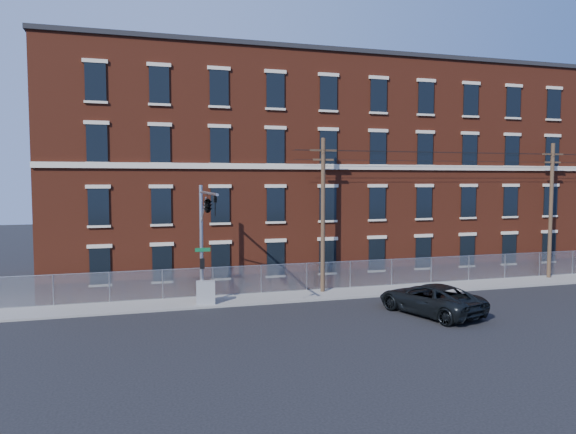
# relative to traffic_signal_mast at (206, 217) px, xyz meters

# --- Properties ---
(ground) EXTENTS (140.00, 140.00, 0.00)m
(ground) POSITION_rel_traffic_signal_mast_xyz_m (6.00, -2.18, -5.39)
(ground) COLOR black
(ground) RESTS_ON ground
(sidewalk) EXTENTS (65.00, 3.00, 0.12)m
(sidewalk) POSITION_rel_traffic_signal_mast_xyz_m (18.00, 2.82, -5.33)
(sidewalk) COLOR gray
(sidewalk) RESTS_ON ground
(mill_building) EXTENTS (55.30, 14.32, 16.30)m
(mill_building) POSITION_rel_traffic_signal_mast_xyz_m (18.00, 11.75, 2.76)
(mill_building) COLOR #5F2313
(mill_building) RESTS_ON ground
(chain_link_fence) EXTENTS (59.06, 0.06, 1.85)m
(chain_link_fence) POSITION_rel_traffic_signal_mast_xyz_m (18.00, 4.12, -4.33)
(chain_link_fence) COLOR #A5A8AD
(chain_link_fence) RESTS_ON ground
(traffic_signal_mast) EXTENTS (0.90, 6.75, 7.00)m
(traffic_signal_mast) POSITION_rel_traffic_signal_mast_xyz_m (0.00, 0.00, 0.00)
(traffic_signal_mast) COLOR #9EA0A5
(traffic_signal_mast) RESTS_ON ground
(utility_pole_near) EXTENTS (1.80, 0.28, 10.00)m
(utility_pole_near) POSITION_rel_traffic_signal_mast_xyz_m (8.00, 3.42, -0.05)
(utility_pole_near) COLOR #4F3B27
(utility_pole_near) RESTS_ON ground
(utility_pole_mid) EXTENTS (1.80, 0.28, 10.00)m
(utility_pole_mid) POSITION_rel_traffic_signal_mast_xyz_m (26.00, 3.42, -0.05)
(utility_pole_mid) COLOR #4F3B27
(utility_pole_mid) RESTS_ON ground
(overhead_wires) EXTENTS (40.00, 0.62, 0.62)m
(overhead_wires) POSITION_rel_traffic_signal_mast_xyz_m (26.00, 3.42, 3.73)
(overhead_wires) COLOR black
(overhead_wires) RESTS_ON ground
(pickup_truck) EXTENTS (4.59, 6.70, 1.70)m
(pickup_truck) POSITION_rel_traffic_signal_mast_xyz_m (11.88, -3.31, -4.54)
(pickup_truck) COLOR black
(pickup_truck) RESTS_ON ground
(utility_cabinet) EXTENTS (1.14, 0.66, 1.36)m
(utility_cabinet) POSITION_rel_traffic_signal_mast_xyz_m (0.18, 2.02, -4.59)
(utility_cabinet) COLOR gray
(utility_cabinet) RESTS_ON sidewalk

